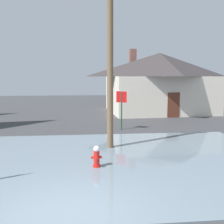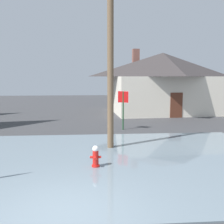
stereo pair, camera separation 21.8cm
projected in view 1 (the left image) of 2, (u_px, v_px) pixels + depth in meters
name	position (u px, v px, depth m)	size (l,w,h in m)	color
ground_plane	(66.00, 218.00, 6.09)	(80.00, 80.00, 0.10)	#38383A
flood_puddle	(108.00, 160.00, 10.07)	(13.80, 9.01, 0.04)	slate
fire_hydrant	(97.00, 157.00, 9.25)	(0.41, 0.35, 0.81)	red
utility_pole	(110.00, 58.00, 11.31)	(1.60, 0.28, 7.77)	brown
stop_sign_far	(122.00, 102.00, 15.77)	(0.65, 0.37, 2.39)	#1E4C28
house	(159.00, 82.00, 23.79)	(10.02, 8.11, 5.81)	silver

